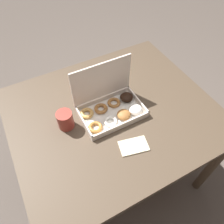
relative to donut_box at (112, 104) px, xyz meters
name	(u,v)px	position (x,y,z in m)	size (l,w,h in m)	color
ground_plane	(113,168)	(0.00, -0.01, -0.80)	(8.00, 8.00, 0.00)	#564C44
dining_table	(113,122)	(0.00, -0.01, -0.15)	(1.12, 0.96, 0.75)	#4C3D2D
donut_box	(112,104)	(0.00, 0.00, 0.00)	(0.34, 0.23, 0.27)	silver
coffee_mug	(65,120)	(-0.26, 0.02, 0.00)	(0.08, 0.08, 0.10)	#A3382D
paper_napkin	(134,146)	(-0.01, -0.26, -0.05)	(0.16, 0.12, 0.01)	beige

